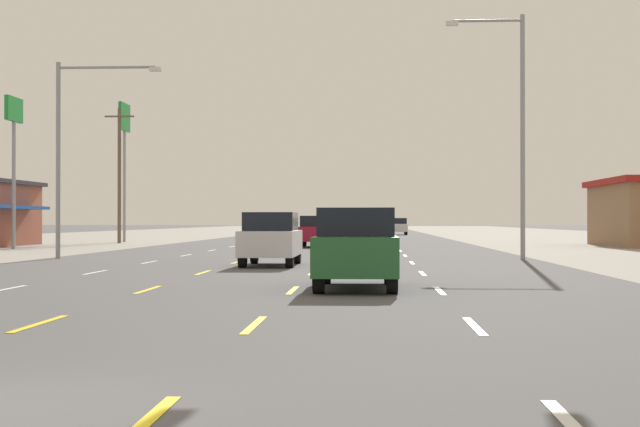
# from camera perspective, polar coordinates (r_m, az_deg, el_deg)

# --- Properties ---
(ground_plane) EXTENTS (572.00, 572.00, 0.00)m
(ground_plane) POSITION_cam_1_polar(r_m,az_deg,el_deg) (74.19, 0.26, -1.73)
(ground_plane) COLOR #4C4C4F
(lot_apron_left) EXTENTS (28.00, 440.00, 0.01)m
(lot_apron_left) POSITION_cam_1_polar(r_m,az_deg,el_deg) (79.34, -17.90, -1.62)
(lot_apron_left) COLOR gray
(lot_apron_left) RESTS_ON ground
(lane_markings) EXTENTS (10.64, 227.60, 0.01)m
(lane_markings) POSITION_cam_1_polar(r_m,az_deg,el_deg) (112.66, 1.21, -1.28)
(lane_markings) COLOR white
(lane_markings) RESTS_ON ground
(signal_span_wire) EXTENTS (26.56, 0.53, 8.90)m
(signal_span_wire) POSITION_cam_1_polar(r_m,az_deg,el_deg) (20.11, -7.56, 9.86)
(signal_span_wire) COLOR brown
(signal_span_wire) RESTS_ON ground
(suv_inner_right_nearest) EXTENTS (1.98, 4.90, 1.98)m
(suv_inner_right_nearest) POSITION_cam_1_polar(r_m,az_deg,el_deg) (23.39, 2.20, -2.02)
(suv_inner_right_nearest) COLOR #235B2D
(suv_inner_right_nearest) RESTS_ON ground
(suv_center_turn_near) EXTENTS (1.98, 4.90, 1.98)m
(suv_center_turn_near) POSITION_cam_1_polar(r_m,az_deg,el_deg) (35.24, -2.96, -1.49)
(suv_center_turn_near) COLOR silver
(suv_center_turn_near) RESTS_ON ground
(suv_center_turn_mid) EXTENTS (1.98, 4.90, 1.98)m
(suv_center_turn_mid) POSITION_cam_1_polar(r_m,az_deg,el_deg) (60.18, -0.26, -1.05)
(suv_center_turn_mid) COLOR maroon
(suv_center_turn_mid) RESTS_ON ground
(hatchback_inner_left_midfar) EXTENTS (1.72, 3.90, 1.54)m
(hatchback_inner_left_midfar) POSITION_cam_1_polar(r_m,az_deg,el_deg) (78.42, -2.06, -1.08)
(hatchback_inner_left_midfar) COLOR #B28C33
(hatchback_inner_left_midfar) RESTS_ON ground
(sedan_inner_right_far) EXTENTS (1.80, 4.50, 1.46)m
(sedan_inner_right_far) POSITION_cam_1_polar(r_m,az_deg,el_deg) (90.92, 3.10, -1.01)
(sedan_inner_right_far) COLOR maroon
(sedan_inner_right_far) RESTS_ON ground
(suv_far_right_farther) EXTENTS (1.98, 4.90, 1.98)m
(suv_far_right_farther) POSITION_cam_1_polar(r_m,az_deg,el_deg) (112.40, 4.75, -0.76)
(suv_far_right_farther) COLOR silver
(suv_far_right_farther) RESTS_ON ground
(box_truck_center_turn_farthest) EXTENTS (2.40, 7.20, 3.23)m
(box_truck_center_turn_farthest) POSITION_cam_1_polar(r_m,az_deg,el_deg) (121.66, 1.33, -0.36)
(box_truck_center_turn_farthest) COLOR #4C196B
(box_truck_center_turn_farthest) RESTS_ON ground
(sedan_inner_left_distant_a) EXTENTS (1.80, 4.50, 1.46)m
(sedan_inner_left_distant_a) POSITION_cam_1_polar(r_m,az_deg,el_deg) (133.36, 0.09, -0.83)
(sedan_inner_left_distant_a) COLOR navy
(sedan_inner_left_distant_a) RESTS_ON ground
(pole_sign_left_row_1) EXTENTS (0.24, 2.36, 8.98)m
(pole_sign_left_row_1) POSITION_cam_1_polar(r_m,az_deg,el_deg) (58.97, -17.94, 4.65)
(pole_sign_left_row_1) COLOR gray
(pole_sign_left_row_1) RESTS_ON ground
(pole_sign_left_row_2) EXTENTS (0.24, 2.76, 10.93)m
(pole_sign_left_row_2) POSITION_cam_1_polar(r_m,az_deg,el_deg) (76.50, -11.69, 4.77)
(pole_sign_left_row_2) COLOR gray
(pole_sign_left_row_2) RESTS_ON ground
(streetlight_left_row_0) EXTENTS (4.70, 0.26, 8.67)m
(streetlight_left_row_0) POSITION_cam_1_polar(r_m,az_deg,el_deg) (43.26, -14.77, 4.19)
(streetlight_left_row_0) COLOR gray
(streetlight_left_row_0) RESTS_ON ground
(streetlight_right_row_0) EXTENTS (3.38, 0.26, 10.55)m
(streetlight_right_row_0) POSITION_cam_1_polar(r_m,az_deg,el_deg) (41.74, 11.71, 5.47)
(streetlight_right_row_0) COLOR gray
(streetlight_right_row_0) RESTS_ON ground
(utility_pole_left_row_1) EXTENTS (2.20, 0.26, 10.00)m
(utility_pole_left_row_1) POSITION_cam_1_polar(r_m,az_deg,el_deg) (71.70, -11.98, 2.39)
(utility_pole_left_row_1) COLOR brown
(utility_pole_left_row_1) RESTS_ON ground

